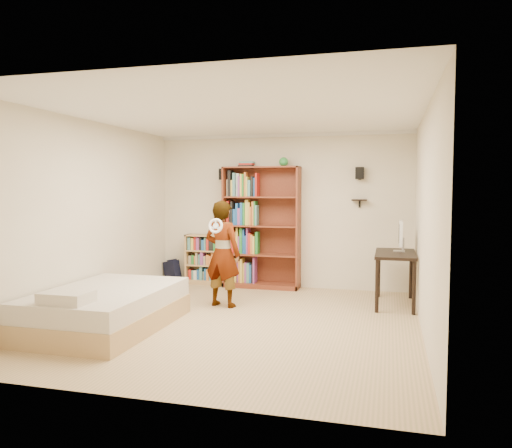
% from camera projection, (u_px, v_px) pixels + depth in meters
% --- Properties ---
extents(ground, '(4.50, 5.00, 0.01)m').
position_uv_depth(ground, '(241.00, 322.00, 6.50)').
color(ground, tan).
rests_on(ground, ground).
extents(room_shell, '(4.52, 5.02, 2.71)m').
position_uv_depth(room_shell, '(241.00, 187.00, 6.38)').
color(room_shell, beige).
rests_on(room_shell, ground).
extents(crown_molding, '(4.50, 5.00, 0.06)m').
position_uv_depth(crown_molding, '(241.00, 115.00, 6.31)').
color(crown_molding, silver).
rests_on(crown_molding, room_shell).
extents(speaker_left, '(0.14, 0.12, 0.20)m').
position_uv_depth(speaker_left, '(224.00, 174.00, 8.94)').
color(speaker_left, black).
rests_on(speaker_left, room_shell).
extents(speaker_right, '(0.14, 0.12, 0.20)m').
position_uv_depth(speaker_right, '(360.00, 173.00, 8.32)').
color(speaker_right, black).
rests_on(speaker_right, room_shell).
extents(wall_shelf, '(0.25, 0.16, 0.02)m').
position_uv_depth(wall_shelf, '(359.00, 200.00, 8.37)').
color(wall_shelf, black).
rests_on(wall_shelf, room_shell).
extents(tall_bookshelf, '(1.34, 0.39, 2.12)m').
position_uv_depth(tall_bookshelf, '(262.00, 228.00, 8.73)').
color(tall_bookshelf, brown).
rests_on(tall_bookshelf, ground).
extents(low_bookshelf, '(0.72, 0.27, 0.90)m').
position_uv_depth(low_bookshelf, '(206.00, 259.00, 9.11)').
color(low_bookshelf, tan).
rests_on(low_bookshelf, ground).
extents(computer_desk, '(0.58, 1.16, 0.79)m').
position_uv_depth(computer_desk, '(395.00, 279.00, 7.45)').
color(computer_desk, black).
rests_on(computer_desk, ground).
extents(imac, '(0.16, 0.47, 0.47)m').
position_uv_depth(imac, '(399.00, 236.00, 7.52)').
color(imac, white).
rests_on(imac, computer_desk).
extents(daybed, '(1.37, 2.10, 0.62)m').
position_uv_depth(daybed, '(107.00, 304.00, 6.21)').
color(daybed, beige).
rests_on(daybed, ground).
extents(person, '(0.64, 0.49, 1.57)m').
position_uv_depth(person, '(223.00, 254.00, 7.34)').
color(person, black).
rests_on(person, ground).
extents(wii_wheel, '(0.22, 0.08, 0.22)m').
position_uv_depth(wii_wheel, '(216.00, 226.00, 7.03)').
color(wii_wheel, white).
rests_on(wii_wheel, person).
extents(navy_bag, '(0.36, 0.30, 0.42)m').
position_uv_depth(navy_bag, '(172.00, 271.00, 9.28)').
color(navy_bag, black).
rests_on(navy_bag, ground).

